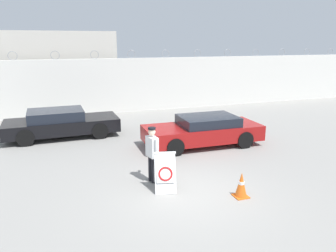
{
  "coord_description": "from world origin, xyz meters",
  "views": [
    {
      "loc": [
        -3.25,
        -7.63,
        4.08
      ],
      "look_at": [
        0.31,
        2.65,
        1.24
      ],
      "focal_mm": 35.0,
      "sensor_mm": 36.0,
      "label": 1
    }
  ],
  "objects": [
    {
      "name": "parked_car_rear_sedan",
      "position": [
        2.2,
        3.79,
        0.61
      ],
      "size": [
        4.68,
        1.96,
        1.19
      ],
      "rotation": [
        0.0,
        0.0,
        3.12
      ],
      "color": "black",
      "rests_on": "ground_plane"
    },
    {
      "name": "barricade_sign",
      "position": [
        -0.54,
        0.46,
        0.54
      ],
      "size": [
        0.75,
        0.92,
        1.1
      ],
      "rotation": [
        0.0,
        0.0,
        -0.24
      ],
      "color": "white",
      "rests_on": "ground_plane"
    },
    {
      "name": "traffic_cone_near",
      "position": [
        1.25,
        -0.65,
        0.35
      ],
      "size": [
        0.37,
        0.37,
        0.7
      ],
      "color": "orange",
      "rests_on": "ground_plane"
    },
    {
      "name": "parked_car_front_coupe",
      "position": [
        -3.14,
        6.88,
        0.62
      ],
      "size": [
        4.79,
        2.01,
        1.21
      ],
      "rotation": [
        0.0,
        0.0,
        0.02
      ],
      "color": "black",
      "rests_on": "ground_plane"
    },
    {
      "name": "ground_plane",
      "position": [
        0.0,
        0.0,
        0.0
      ],
      "size": [
        90.0,
        90.0,
        0.0
      ],
      "primitive_type": "plane",
      "color": "gray"
    },
    {
      "name": "building_block",
      "position": [
        -3.16,
        15.45,
        2.31
      ],
      "size": [
        7.14,
        6.53,
        4.62
      ],
      "color": "beige",
      "rests_on": "ground_plane"
    },
    {
      "name": "perimeter_wall",
      "position": [
        -0.0,
        11.15,
        1.56
      ],
      "size": [
        36.0,
        0.3,
        3.57
      ],
      "color": "silver",
      "rests_on": "ground_plane"
    },
    {
      "name": "security_guard",
      "position": [
        -0.72,
        1.07,
        0.92
      ],
      "size": [
        0.36,
        0.65,
        1.67
      ],
      "rotation": [
        0.0,
        0.0,
        1.8
      ],
      "color": "black",
      "rests_on": "ground_plane"
    }
  ]
}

